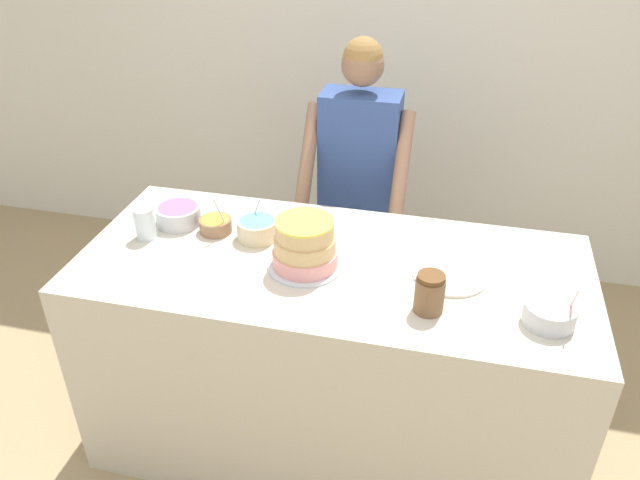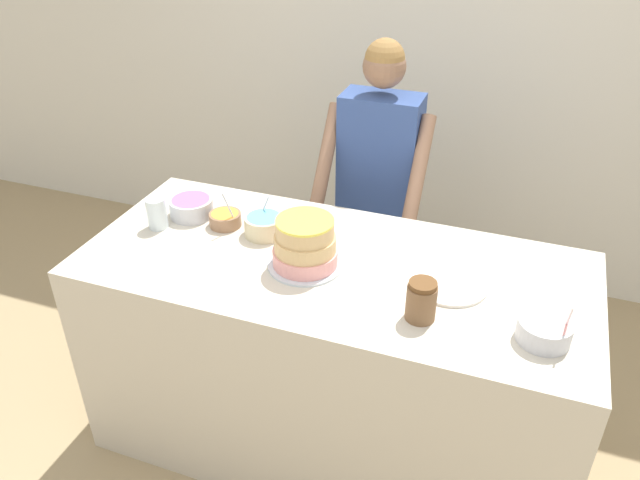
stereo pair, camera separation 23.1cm
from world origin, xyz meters
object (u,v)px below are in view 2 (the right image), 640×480
at_px(drinking_glass, 157,213).
at_px(stoneware_jar, 421,301).
at_px(frosting_bowl_orange, 225,219).
at_px(person_baker, 378,173).
at_px(frosting_bowl_pink, 544,330).
at_px(ceramic_plate, 450,284).
at_px(cake, 305,245).
at_px(frosting_bowl_purple, 191,207).
at_px(frosting_bowl_blue, 264,225).

relative_size(drinking_glass, stoneware_jar, 0.91).
relative_size(frosting_bowl_orange, drinking_glass, 1.35).
distance_m(person_baker, frosting_bowl_pink, 1.28).
distance_m(ceramic_plate, stoneware_jar, 0.24).
distance_m(frosting_bowl_orange, drinking_glass, 0.28).
xyz_separation_m(cake, drinking_glass, (-0.69, 0.06, -0.03)).
bearing_deg(frosting_bowl_purple, ceramic_plate, -6.64).
distance_m(frosting_bowl_orange, ceramic_plate, 0.97).
xyz_separation_m(person_baker, drinking_glass, (-0.74, -0.78, 0.04)).
height_order(person_baker, frosting_bowl_pink, person_baker).
xyz_separation_m(frosting_bowl_blue, frosting_bowl_purple, (-0.36, 0.04, -0.00)).
bearing_deg(cake, frosting_bowl_pink, -8.90).
bearing_deg(frosting_bowl_blue, drinking_glass, -167.37).
height_order(person_baker, drinking_glass, person_baker).
xyz_separation_m(frosting_bowl_orange, frosting_bowl_purple, (-0.18, 0.03, 0.01)).
xyz_separation_m(ceramic_plate, stoneware_jar, (-0.06, -0.22, 0.07)).
bearing_deg(frosting_bowl_orange, frosting_bowl_pink, -13.13).
xyz_separation_m(frosting_bowl_blue, ceramic_plate, (0.78, -0.10, -0.04)).
bearing_deg(cake, ceramic_plate, 6.48).
bearing_deg(frosting_bowl_pink, person_baker, 130.10).
height_order(person_baker, ceramic_plate, person_baker).
height_order(person_baker, cake, person_baker).
bearing_deg(person_baker, frosting_bowl_pink, -49.90).
height_order(cake, frosting_bowl_orange, cake).
distance_m(drinking_glass, ceramic_plate, 1.23).
relative_size(person_baker, drinking_glass, 12.17).
relative_size(cake, frosting_bowl_blue, 1.76).
height_order(ceramic_plate, stoneware_jar, stoneware_jar).
bearing_deg(stoneware_jar, drinking_glass, 169.34).
distance_m(frosting_bowl_blue, frosting_bowl_purple, 0.36).
distance_m(person_baker, frosting_bowl_orange, 0.83).
relative_size(frosting_bowl_purple, ceramic_plate, 0.68).
bearing_deg(frosting_bowl_blue, cake, -33.06).
xyz_separation_m(frosting_bowl_orange, frosting_bowl_pink, (1.30, -0.30, 0.01)).
xyz_separation_m(frosting_bowl_purple, ceramic_plate, (1.14, -0.13, -0.04)).
bearing_deg(frosting_bowl_orange, ceramic_plate, -6.22).
bearing_deg(drinking_glass, frosting_bowl_pink, -7.11).
bearing_deg(frosting_bowl_pink, frosting_bowl_blue, 165.24).
relative_size(person_baker, frosting_bowl_purple, 8.58).
bearing_deg(drinking_glass, frosting_bowl_orange, 22.82).
distance_m(frosting_bowl_orange, frosting_bowl_blue, 0.19).
xyz_separation_m(cake, frosting_bowl_purple, (-0.60, 0.19, -0.05)).
relative_size(person_baker, frosting_bowl_blue, 9.88).
bearing_deg(person_baker, frosting_bowl_blue, -113.22).
bearing_deg(frosting_bowl_blue, person_baker, 66.78).
bearing_deg(ceramic_plate, cake, -173.52).
relative_size(frosting_bowl_orange, frosting_bowl_pink, 1.03).
bearing_deg(frosting_bowl_pink, cake, 171.10).
bearing_deg(frosting_bowl_purple, person_baker, 44.61).
bearing_deg(frosting_bowl_purple, drinking_glass, -120.97).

